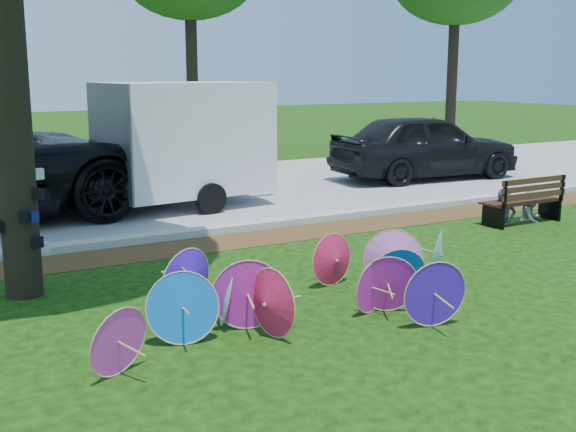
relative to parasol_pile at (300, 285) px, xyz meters
name	(u,v)px	position (x,y,z in m)	size (l,w,h in m)	color
ground	(343,343)	(-0.04, -0.91, -0.35)	(90.00, 90.00, 0.00)	black
mulch_strip	(179,248)	(-0.04, 3.59, -0.35)	(90.00, 1.00, 0.01)	#472D16
curb	(163,236)	(-0.04, 4.29, -0.29)	(90.00, 0.30, 0.12)	#B7B5AD
street	(95,200)	(-0.04, 8.44, -0.35)	(90.00, 8.00, 0.01)	gray
parasol_pile	(300,285)	(0.00, 0.00, 0.00)	(5.32, 2.15, 0.78)	#BF20A2
dark_pickup	(425,146)	(8.04, 7.43, 0.47)	(1.95, 4.85, 1.65)	black
cargo_trailer	(185,138)	(1.38, 6.84, 1.03)	(3.09, 1.96, 2.76)	silver
park_bench	(521,200)	(6.00, 2.37, 0.07)	(1.61, 0.61, 0.84)	black
person_left	(505,190)	(5.65, 2.42, 0.26)	(0.45, 0.29, 1.23)	#3D4653
person_right	(533,192)	(6.35, 2.42, 0.17)	(0.51, 0.40, 1.05)	#AFB0B8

